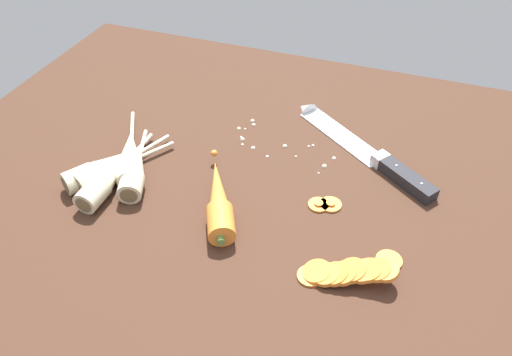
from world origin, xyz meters
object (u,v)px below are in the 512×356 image
whole_carrot (219,200)px  carrot_slice_stray_mid (319,204)px  parsnip_outer (108,178)px  carrot_slice_stack (347,272)px  carrot_slice_stray_near (331,204)px  parsnip_front (135,171)px  parsnip_mid_left (109,166)px  parsnip_back (103,169)px  chefs_knife (357,145)px  parsnip_mid_right (130,156)px  carrot_slice_stray_far (389,260)px

whole_carrot → carrot_slice_stray_mid: size_ratio=5.77×
parsnip_outer → carrot_slice_stack: parsnip_outer is taller
parsnip_outer → carrot_slice_stray_near: 37.22cm
parsnip_front → parsnip_mid_left: bearing=-173.7°
parsnip_back → carrot_slice_stack: (43.79, -7.04, -0.54)cm
carrot_slice_stray_near → carrot_slice_stack: bearing=-68.4°
carrot_slice_stack → chefs_knife: bearing=98.2°
whole_carrot → carrot_slice_stray_mid: 16.23cm
parsnip_mid_right → parsnip_back: 5.41cm
carrot_slice_stack → carrot_slice_stray_near: bearing=111.6°
parsnip_mid_left → carrot_slice_stray_far: size_ratio=4.92×
whole_carrot → carrot_slice_stack: size_ratio=1.45×
parsnip_outer → parsnip_back: bearing=140.9°
carrot_slice_stack → carrot_slice_stray_mid: (-7.25, 12.91, -1.08)cm
chefs_knife → carrot_slice_stray_near: (-1.05, -16.58, -0.29)cm
parsnip_mid_right → parsnip_back: (-2.51, -4.80, 0.00)cm
parsnip_front → carrot_slice_stray_mid: (31.13, 4.37, -1.62)cm
parsnip_mid_left → parsnip_outer: 3.11cm
parsnip_back → parsnip_outer: (2.14, -1.74, -0.00)cm
whole_carrot → parsnip_back: 21.70cm
parsnip_mid_right → carrot_slice_stack: 42.95cm
parsnip_front → carrot_slice_stack: bearing=-12.5°
carrot_slice_stack → parsnip_front: bearing=167.5°
whole_carrot → parsnip_mid_right: bearing=164.7°
whole_carrot → parsnip_mid_left: bearing=176.2°
chefs_knife → whole_carrot: bearing=-126.9°
parsnip_mid_left → carrot_slice_stray_mid: bearing=7.8°
carrot_slice_stray_far → whole_carrot: bearing=177.1°
carrot_slice_stray_mid → carrot_slice_stray_far: (12.50, -7.72, 0.00)cm
parsnip_back → parsnip_front: bearing=15.5°
chefs_knife → parsnip_mid_left: (-38.83, -22.20, 1.33)cm
parsnip_front → parsnip_outer: same height
carrot_slice_stack → carrot_slice_stray_near: carrot_slice_stack is taller
chefs_knife → parsnip_front: parsnip_front is taller
parsnip_mid_left → carrot_slice_stray_near: (37.78, 5.62, -1.62)cm
parsnip_mid_right → parsnip_outer: (-0.36, -6.54, 0.00)cm
carrot_slice_stack → carrot_slice_stray_far: 7.46cm
parsnip_mid_right → carrot_slice_stray_far: (46.54, -6.64, -1.62)cm
parsnip_mid_right → carrot_slice_stray_mid: (34.04, 1.07, -1.62)cm
chefs_knife → parsnip_front: 40.35cm
whole_carrot → chefs_knife: bearing=53.1°
chefs_knife → parsnip_mid_left: 44.75cm
parsnip_front → parsnip_back: same height
chefs_knife → parsnip_back: size_ratio=1.62×
parsnip_mid_left → carrot_slice_stack: parsnip_mid_left is taller
carrot_slice_stray_near → carrot_slice_stray_far: (10.66, -8.44, 0.00)cm
chefs_knife → carrot_slice_stray_far: size_ratio=7.79×
carrot_slice_stray_near → parsnip_back: bearing=-170.3°
parsnip_back → parsnip_outer: same height
carrot_slice_stray_near → carrot_slice_stray_far: bearing=-38.3°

